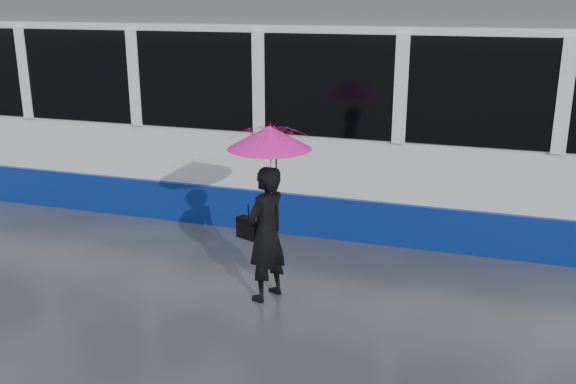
% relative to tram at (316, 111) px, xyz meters
% --- Properties ---
extents(ground, '(90.00, 90.00, 0.00)m').
position_rel_tram_xyz_m(ground, '(0.14, -2.50, -1.64)').
color(ground, '#29292D').
rests_on(ground, ground).
extents(rails, '(34.00, 1.51, 0.02)m').
position_rel_tram_xyz_m(rails, '(0.14, -0.00, -1.63)').
color(rails, '#3F3D38').
rests_on(rails, ground).
extents(tram, '(26.00, 2.56, 3.35)m').
position_rel_tram_xyz_m(tram, '(0.00, 0.00, 0.00)').
color(tram, white).
rests_on(tram, ground).
extents(woman, '(0.56, 0.67, 1.58)m').
position_rel_tram_xyz_m(woman, '(0.36, -3.34, -0.85)').
color(woman, black).
rests_on(woman, ground).
extents(umbrella, '(1.20, 1.20, 1.07)m').
position_rel_tram_xyz_m(umbrella, '(0.41, -3.34, 0.09)').
color(umbrella, '#E11361').
rests_on(umbrella, ground).
extents(handbag, '(0.31, 0.22, 0.42)m').
position_rel_tram_xyz_m(handbag, '(0.14, -3.32, -0.81)').
color(handbag, black).
rests_on(handbag, ground).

